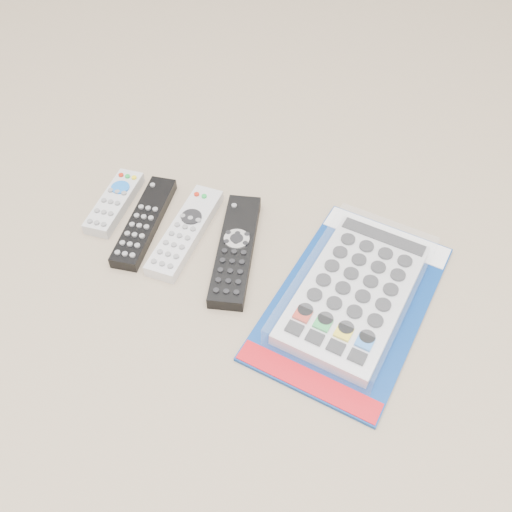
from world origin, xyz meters
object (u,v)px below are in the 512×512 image
(jumbo_remote_packaged, at_px, (354,292))
(remote_small_grey, at_px, (114,202))
(remote_large_black, at_px, (236,250))
(remote_silver_dvd, at_px, (185,232))
(remote_slim_black, at_px, (144,222))

(jumbo_remote_packaged, bearing_deg, remote_small_grey, -178.43)
(remote_large_black, xyz_separation_m, jumbo_remote_packaged, (0.20, -0.03, 0.01))
(remote_large_black, height_order, jumbo_remote_packaged, jumbo_remote_packaged)
(remote_silver_dvd, height_order, remote_large_black, remote_large_black)
(remote_small_grey, distance_m, remote_slim_black, 0.07)
(remote_silver_dvd, xyz_separation_m, remote_large_black, (0.09, -0.01, 0.00))
(remote_small_grey, relative_size, jumbo_remote_packaged, 0.40)
(remote_large_black, bearing_deg, jumbo_remote_packaged, -20.03)
(remote_silver_dvd, relative_size, remote_large_black, 0.88)
(remote_slim_black, bearing_deg, remote_silver_dvd, -4.71)
(remote_small_grey, relative_size, remote_large_black, 0.65)
(remote_silver_dvd, height_order, jumbo_remote_packaged, jumbo_remote_packaged)
(remote_silver_dvd, bearing_deg, remote_large_black, -5.41)
(remote_slim_black, relative_size, remote_large_black, 0.88)
(remote_small_grey, distance_m, remote_large_black, 0.24)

